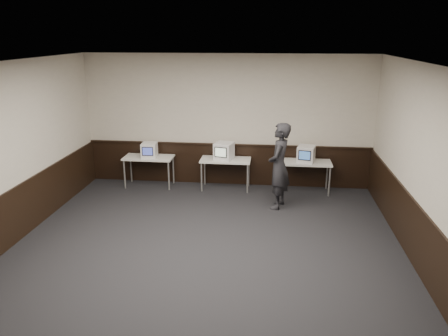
% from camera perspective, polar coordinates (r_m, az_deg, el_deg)
% --- Properties ---
extents(floor, '(8.00, 8.00, 0.00)m').
position_cam_1_polar(floor, '(7.46, -2.89, -12.10)').
color(floor, black).
rests_on(floor, ground).
extents(ceiling, '(8.00, 8.00, 0.00)m').
position_cam_1_polar(ceiling, '(6.52, -3.32, 13.23)').
color(ceiling, white).
rests_on(ceiling, back_wall).
extents(back_wall, '(7.00, 0.00, 7.00)m').
position_cam_1_polar(back_wall, '(10.67, 0.44, 6.15)').
color(back_wall, beige).
rests_on(back_wall, ground).
extents(right_wall, '(0.00, 8.00, 8.00)m').
position_cam_1_polar(right_wall, '(7.15, 25.79, -1.22)').
color(right_wall, beige).
rests_on(right_wall, ground).
extents(wainscot_back, '(6.98, 0.04, 1.00)m').
position_cam_1_polar(wainscot_back, '(10.91, 0.42, 0.46)').
color(wainscot_back, black).
rests_on(wainscot_back, back_wall).
extents(wainscot_left, '(0.04, 7.98, 1.00)m').
position_cam_1_polar(wainscot_left, '(8.48, -26.99, -6.56)').
color(wainscot_left, black).
rests_on(wainscot_left, left_wall).
extents(wainscot_right, '(0.04, 7.98, 1.00)m').
position_cam_1_polar(wainscot_right, '(7.53, 24.55, -9.18)').
color(wainscot_right, black).
rests_on(wainscot_right, right_wall).
extents(wainscot_rail, '(6.98, 0.06, 0.04)m').
position_cam_1_polar(wainscot_rail, '(10.76, 0.41, 3.08)').
color(wainscot_rail, black).
rests_on(wainscot_rail, wainscot_back).
extents(desk_left, '(1.20, 0.60, 0.75)m').
position_cam_1_polar(desk_left, '(10.87, -9.81, 1.10)').
color(desk_left, silver).
rests_on(desk_left, ground).
extents(desk_center, '(1.20, 0.60, 0.75)m').
position_cam_1_polar(desk_center, '(10.50, 0.20, 0.80)').
color(desk_center, silver).
rests_on(desk_center, ground).
extents(desk_right, '(1.20, 0.60, 0.75)m').
position_cam_1_polar(desk_right, '(10.47, 10.59, 0.45)').
color(desk_right, silver).
rests_on(desk_right, ground).
extents(emac_left, '(0.38, 0.40, 0.36)m').
position_cam_1_polar(emac_left, '(10.75, -9.74, 2.32)').
color(emac_left, white).
rests_on(emac_left, desk_left).
extents(emac_center, '(0.50, 0.52, 0.41)m').
position_cam_1_polar(emac_center, '(10.42, -0.01, 2.24)').
color(emac_center, white).
rests_on(emac_center, desk_center).
extents(emac_right, '(0.47, 0.48, 0.39)m').
position_cam_1_polar(emac_right, '(10.38, 10.67, 1.81)').
color(emac_right, white).
rests_on(emac_right, desk_right).
extents(person, '(0.60, 0.77, 1.87)m').
position_cam_1_polar(person, '(9.37, 7.20, 0.25)').
color(person, black).
rests_on(person, ground).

